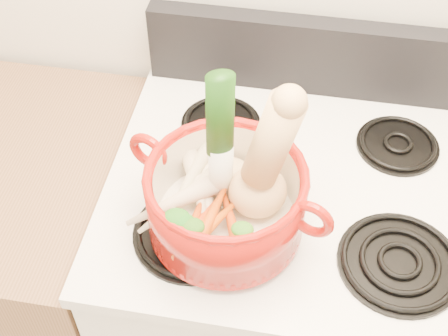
% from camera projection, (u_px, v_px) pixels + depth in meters
% --- Properties ---
extents(stove_body, '(0.76, 0.65, 0.92)m').
position_uv_depth(stove_body, '(284.00, 307.00, 1.62)').
color(stove_body, white).
rests_on(stove_body, floor).
extents(cooktop, '(0.78, 0.67, 0.03)m').
position_uv_depth(cooktop, '(301.00, 189.00, 1.26)').
color(cooktop, silver).
rests_on(cooktop, stove_body).
extents(control_backsplash, '(0.76, 0.05, 0.18)m').
position_uv_depth(control_backsplash, '(318.00, 57.00, 1.38)').
color(control_backsplash, black).
rests_on(control_backsplash, cooktop).
extents(burner_front_left, '(0.22, 0.22, 0.02)m').
position_uv_depth(burner_front_left, '(192.00, 232.00, 1.16)').
color(burner_front_left, black).
rests_on(burner_front_left, cooktop).
extents(burner_front_right, '(0.22, 0.22, 0.02)m').
position_uv_depth(burner_front_right, '(400.00, 262.00, 1.12)').
color(burner_front_right, black).
rests_on(burner_front_right, cooktop).
extents(burner_back_left, '(0.17, 0.17, 0.02)m').
position_uv_depth(burner_back_left, '(221.00, 122.00, 1.36)').
color(burner_back_left, black).
rests_on(burner_back_left, cooktop).
extents(burner_back_right, '(0.17, 0.17, 0.02)m').
position_uv_depth(burner_back_right, '(398.00, 144.00, 1.31)').
color(burner_back_right, black).
rests_on(burner_back_right, cooktop).
extents(dutch_oven, '(0.36, 0.36, 0.14)m').
position_uv_depth(dutch_oven, '(226.00, 201.00, 1.11)').
color(dutch_oven, maroon).
rests_on(dutch_oven, burner_front_left).
extents(pot_handle_left, '(0.08, 0.04, 0.08)m').
position_uv_depth(pot_handle_left, '(148.00, 151.00, 1.13)').
color(pot_handle_left, maroon).
rests_on(pot_handle_left, dutch_oven).
extents(pot_handle_right, '(0.08, 0.04, 0.08)m').
position_uv_depth(pot_handle_right, '(312.00, 219.00, 1.02)').
color(pot_handle_right, maroon).
rests_on(pot_handle_right, dutch_oven).
extents(squash, '(0.20, 0.16, 0.29)m').
position_uv_depth(squash, '(260.00, 158.00, 1.05)').
color(squash, '#DDB571').
rests_on(squash, dutch_oven).
extents(leek, '(0.07, 0.07, 0.31)m').
position_uv_depth(leek, '(221.00, 140.00, 1.05)').
color(leek, silver).
rests_on(leek, dutch_oven).
extents(ginger, '(0.11, 0.09, 0.05)m').
position_uv_depth(ginger, '(232.00, 174.00, 1.18)').
color(ginger, tan).
rests_on(ginger, dutch_oven).
extents(parsnip_0, '(0.10, 0.25, 0.07)m').
position_uv_depth(parsnip_0, '(207.00, 187.00, 1.15)').
color(parsnip_0, '#F0E0C4').
rests_on(parsnip_0, dutch_oven).
extents(parsnip_1, '(0.16, 0.17, 0.06)m').
position_uv_depth(parsnip_1, '(181.00, 199.00, 1.13)').
color(parsnip_1, beige).
rests_on(parsnip_1, dutch_oven).
extents(parsnip_2, '(0.12, 0.21, 0.06)m').
position_uv_depth(parsnip_2, '(196.00, 180.00, 1.15)').
color(parsnip_2, beige).
rests_on(parsnip_2, dutch_oven).
extents(parsnip_3, '(0.19, 0.16, 0.06)m').
position_uv_depth(parsnip_3, '(179.00, 199.00, 1.11)').
color(parsnip_3, beige).
rests_on(parsnip_3, dutch_oven).
extents(parsnip_4, '(0.09, 0.19, 0.05)m').
position_uv_depth(parsnip_4, '(192.00, 174.00, 1.14)').
color(parsnip_4, beige).
rests_on(parsnip_4, dutch_oven).
extents(carrot_0, '(0.10, 0.17, 0.05)m').
position_uv_depth(carrot_0, '(202.00, 223.00, 1.10)').
color(carrot_0, '#CC420A').
rests_on(carrot_0, dutch_oven).
extents(carrot_1, '(0.04, 0.14, 0.04)m').
position_uv_depth(carrot_1, '(192.00, 228.00, 1.09)').
color(carrot_1, '#BB4709').
rests_on(carrot_1, dutch_oven).
extents(carrot_2, '(0.08, 0.15, 0.04)m').
position_uv_depth(carrot_2, '(232.00, 223.00, 1.09)').
color(carrot_2, '#C03B09').
rests_on(carrot_2, dutch_oven).
extents(carrot_3, '(0.10, 0.13, 0.04)m').
position_uv_depth(carrot_3, '(211.00, 227.00, 1.08)').
color(carrot_3, '#CB500A').
rests_on(carrot_3, dutch_oven).
extents(carrot_4, '(0.06, 0.16, 0.04)m').
position_uv_depth(carrot_4, '(210.00, 220.00, 1.08)').
color(carrot_4, '#C9530A').
rests_on(carrot_4, dutch_oven).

